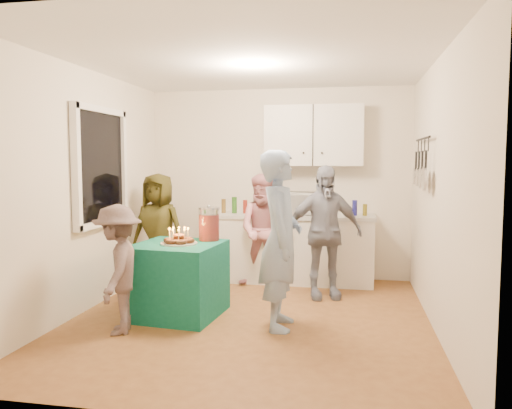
% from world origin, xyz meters
% --- Properties ---
extents(floor, '(4.00, 4.00, 0.00)m').
position_xyz_m(floor, '(0.00, 0.00, 0.00)').
color(floor, brown).
rests_on(floor, ground).
extents(ceiling, '(4.00, 4.00, 0.00)m').
position_xyz_m(ceiling, '(0.00, 0.00, 2.60)').
color(ceiling, white).
rests_on(ceiling, floor).
extents(back_wall, '(3.60, 3.60, 0.00)m').
position_xyz_m(back_wall, '(0.00, 2.00, 1.30)').
color(back_wall, silver).
rests_on(back_wall, floor).
extents(left_wall, '(4.00, 4.00, 0.00)m').
position_xyz_m(left_wall, '(-1.80, 0.00, 1.30)').
color(left_wall, silver).
rests_on(left_wall, floor).
extents(right_wall, '(4.00, 4.00, 0.00)m').
position_xyz_m(right_wall, '(1.80, 0.00, 1.30)').
color(right_wall, silver).
rests_on(right_wall, floor).
extents(window_night, '(0.04, 1.00, 1.20)m').
position_xyz_m(window_night, '(-1.77, 0.30, 1.55)').
color(window_night, black).
rests_on(window_night, left_wall).
extents(counter, '(2.20, 0.58, 0.86)m').
position_xyz_m(counter, '(0.20, 1.70, 0.43)').
color(counter, white).
rests_on(counter, floor).
extents(countertop, '(2.24, 0.62, 0.05)m').
position_xyz_m(countertop, '(0.20, 1.70, 0.89)').
color(countertop, beige).
rests_on(countertop, counter).
extents(upper_cabinet, '(1.30, 0.30, 0.80)m').
position_xyz_m(upper_cabinet, '(0.50, 1.85, 1.95)').
color(upper_cabinet, white).
rests_on(upper_cabinet, back_wall).
extents(pot_rack, '(0.12, 1.00, 0.60)m').
position_xyz_m(pot_rack, '(1.72, 0.70, 1.60)').
color(pot_rack, black).
rests_on(pot_rack, right_wall).
extents(microwave, '(0.53, 0.36, 0.29)m').
position_xyz_m(microwave, '(0.30, 1.70, 1.06)').
color(microwave, white).
rests_on(microwave, countertop).
extents(party_table, '(0.93, 0.93, 0.76)m').
position_xyz_m(party_table, '(-0.76, 0.00, 0.38)').
color(party_table, '#0E5E4A').
rests_on(party_table, floor).
extents(donut_cake, '(0.38, 0.38, 0.18)m').
position_xyz_m(donut_cake, '(-0.74, -0.02, 0.85)').
color(donut_cake, '#381C0C').
rests_on(donut_cake, party_table).
extents(punch_jar, '(0.22, 0.22, 0.34)m').
position_xyz_m(punch_jar, '(-0.50, 0.26, 0.93)').
color(punch_jar, red).
rests_on(punch_jar, party_table).
extents(man_birthday, '(0.46, 0.66, 1.72)m').
position_xyz_m(man_birthday, '(0.34, -0.17, 0.86)').
color(man_birthday, '#8EA8CF').
rests_on(man_birthday, floor).
extents(woman_back_left, '(0.77, 0.56, 1.46)m').
position_xyz_m(woman_back_left, '(-1.40, 1.07, 0.73)').
color(woman_back_left, '#565118').
rests_on(woman_back_left, floor).
extents(woman_back_center, '(0.74, 0.59, 1.45)m').
position_xyz_m(woman_back_center, '(-0.07, 1.36, 0.73)').
color(woman_back_center, '#CF6C84').
rests_on(woman_back_center, floor).
extents(woman_back_right, '(0.99, 0.63, 1.56)m').
position_xyz_m(woman_back_right, '(0.69, 0.98, 0.78)').
color(woman_back_right, '#0F1734').
rests_on(woman_back_right, floor).
extents(child_near_left, '(0.64, 0.88, 1.21)m').
position_xyz_m(child_near_left, '(-1.14, -0.60, 0.61)').
color(child_near_left, '#524141').
rests_on(child_near_left, floor).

